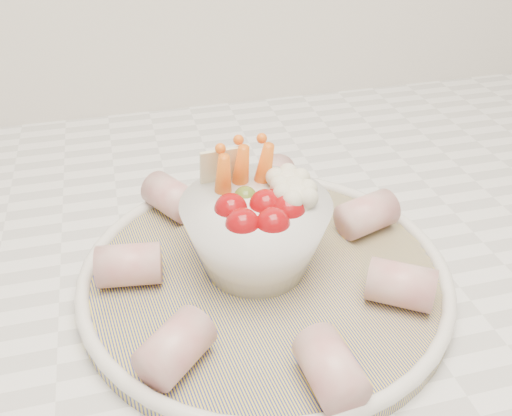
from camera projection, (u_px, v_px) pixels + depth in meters
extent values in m
cube|color=silver|center=(124.00, 260.00, 0.56)|extent=(2.04, 0.62, 0.04)
cylinder|color=navy|center=(265.00, 278.00, 0.50)|extent=(0.36, 0.36, 0.01)
torus|color=silver|center=(265.00, 271.00, 0.49)|extent=(0.32, 0.32, 0.01)
sphere|color=#95090D|center=(242.00, 225.00, 0.44)|extent=(0.03, 0.03, 0.03)
sphere|color=#95090D|center=(273.00, 224.00, 0.44)|extent=(0.03, 0.03, 0.03)
sphere|color=#95090D|center=(288.00, 211.00, 0.46)|extent=(0.03, 0.03, 0.03)
sphere|color=#95090D|center=(231.00, 210.00, 0.46)|extent=(0.03, 0.03, 0.03)
sphere|color=#95090D|center=(266.00, 206.00, 0.46)|extent=(0.03, 0.03, 0.03)
sphere|color=#95090D|center=(284.00, 197.00, 0.47)|extent=(0.03, 0.03, 0.03)
sphere|color=#587326|center=(245.00, 198.00, 0.48)|extent=(0.02, 0.02, 0.02)
cone|color=orange|center=(223.00, 184.00, 0.47)|extent=(0.02, 0.03, 0.06)
cone|color=orange|center=(241.00, 175.00, 0.49)|extent=(0.02, 0.03, 0.06)
cone|color=orange|center=(264.00, 173.00, 0.49)|extent=(0.03, 0.04, 0.06)
sphere|color=beige|center=(288.00, 188.00, 0.48)|extent=(0.03, 0.03, 0.03)
sphere|color=beige|center=(296.00, 202.00, 0.47)|extent=(0.03, 0.03, 0.03)
cube|color=beige|center=(224.00, 171.00, 0.49)|extent=(0.04, 0.01, 0.05)
cylinder|color=#B65356|center=(367.00, 214.00, 0.54)|extent=(0.06, 0.05, 0.04)
cylinder|color=#B65356|center=(277.00, 181.00, 0.58)|extent=(0.05, 0.06, 0.04)
cylinder|color=#B65356|center=(171.00, 197.00, 0.56)|extent=(0.06, 0.06, 0.04)
cylinder|color=#B65356|center=(129.00, 265.00, 0.47)|extent=(0.06, 0.04, 0.04)
cylinder|color=#B65356|center=(175.00, 348.00, 0.40)|extent=(0.06, 0.06, 0.04)
cylinder|color=#B65356|center=(331.00, 369.00, 0.38)|extent=(0.04, 0.06, 0.04)
cylinder|color=#B65356|center=(401.00, 285.00, 0.45)|extent=(0.06, 0.06, 0.04)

